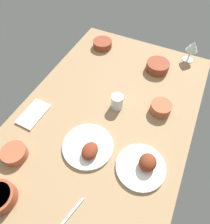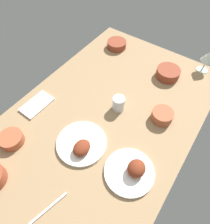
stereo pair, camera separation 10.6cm
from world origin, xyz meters
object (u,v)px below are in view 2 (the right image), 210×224
object	(u,v)px
plate_far_side	(132,171)
water_tumbler	(119,103)
bowl_sauce	(162,115)
wine_glass	(208,57)
plate_near_viewer	(82,144)
fork_loose	(49,208)
folded_napkin	(37,104)
bowl_onions	(11,139)
bowl_cream	(117,44)
bowl_potatoes	(168,73)

from	to	relation	value
plate_far_side	water_tumbler	xyz separation A→B (cm)	(-26.71, -24.16, 2.06)
bowl_sauce	wine_glass	world-z (taller)	wine_glass
plate_near_viewer	fork_loose	distance (cm)	29.94
folded_napkin	bowl_onions	bearing A→B (deg)	17.33
plate_near_viewer	wine_glass	size ratio (longest dim) A/B	1.72
plate_near_viewer	bowl_onions	world-z (taller)	plate_near_viewer
water_tumbler	folded_napkin	distance (cm)	44.94
bowl_cream	fork_loose	size ratio (longest dim) A/B	0.75
wine_glass	folded_napkin	world-z (taller)	wine_glass
bowl_cream	bowl_onions	distance (cm)	91.15
plate_far_side	bowl_cream	bearing A→B (deg)	-142.63
folded_napkin	plate_far_side	bearing A→B (deg)	87.55
bowl_potatoes	plate_near_viewer	bearing A→B (deg)	-11.02
wine_glass	folded_napkin	distance (cm)	103.53
plate_near_viewer	bowl_potatoes	world-z (taller)	plate_near_viewer
bowl_cream	bowl_onions	xyz separation A→B (cm)	(91.15, -0.49, -0.03)
bowl_cream	fork_loose	world-z (taller)	bowl_cream
bowl_cream	folded_napkin	bearing A→B (deg)	-6.25
wine_glass	folded_napkin	xyz separation A→B (cm)	(80.27, -64.72, -9.33)
bowl_onions	folded_napkin	bearing A→B (deg)	-162.67
bowl_onions	bowl_sauce	bearing A→B (deg)	135.42
plate_far_side	bowl_potatoes	distance (cm)	66.08
plate_far_side	fork_loose	bearing A→B (deg)	-31.65
bowl_potatoes	bowl_cream	bearing A→B (deg)	-98.90
folded_napkin	bowl_cream	bearing A→B (deg)	173.75
bowl_sauce	wine_glass	xyz separation A→B (cm)	(-49.02, 4.71, 6.93)
wine_glass	folded_napkin	size ratio (longest dim) A/B	0.79
plate_near_viewer	water_tumbler	size ratio (longest dim) A/B	2.92
bowl_onions	bowl_potatoes	world-z (taller)	bowl_potatoes
plate_far_side	bowl_cream	world-z (taller)	plate_far_side
bowl_potatoes	folded_napkin	bearing A→B (deg)	-38.24
bowl_sauce	bowl_potatoes	distance (cm)	32.81
bowl_onions	wine_glass	bearing A→B (deg)	150.70
bowl_onions	bowl_potatoes	size ratio (longest dim) A/B	0.81
bowl_onions	wine_glass	distance (cm)	118.10
plate_near_viewer	bowl_sauce	distance (cm)	43.58
bowl_onions	plate_far_side	bearing A→B (deg)	109.89
bowl_potatoes	folded_napkin	world-z (taller)	bowl_potatoes
bowl_sauce	bowl_potatoes	size ratio (longest dim) A/B	0.79
plate_near_viewer	folded_napkin	bearing A→B (deg)	-97.96
plate_far_side	folded_napkin	size ratio (longest dim) A/B	1.26
plate_near_viewer	bowl_cream	size ratio (longest dim) A/B	1.85
water_tumbler	fork_loose	bearing A→B (deg)	4.63
plate_near_viewer	plate_far_side	bearing A→B (deg)	95.19
folded_napkin	plate_near_viewer	bearing A→B (deg)	82.04
plate_far_side	fork_loose	xyz separation A→B (cm)	(31.55, -19.44, -1.67)
bowl_cream	water_tumbler	world-z (taller)	water_tumbler
plate_far_side	fork_loose	distance (cm)	37.09
bowl_cream	water_tumbler	xyz separation A→B (cm)	(44.56, 30.27, 1.58)
bowl_cream	folded_napkin	world-z (taller)	bowl_cream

